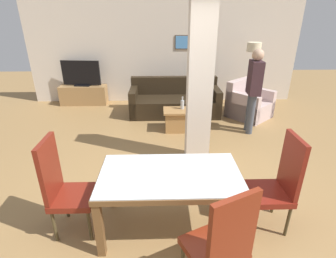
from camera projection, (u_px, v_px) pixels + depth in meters
ground_plane at (170, 225)px, 3.13m from camera, size 18.00×18.00×0.00m
back_wall at (164, 52)px, 7.02m from camera, size 7.20×0.09×2.70m
divider_pillar at (200, 82)px, 3.99m from camera, size 0.37×0.31×2.70m
dining_table at (170, 185)px, 2.90m from camera, size 1.55×0.86×0.73m
dining_chair_near_right at (221, 243)px, 2.14m from camera, size 0.61×0.61×1.15m
dining_chair_head_right at (278, 182)px, 2.92m from camera, size 0.46×0.46×1.15m
dining_chair_head_left at (63, 185)px, 2.86m from camera, size 0.46×0.46×1.15m
sofa at (175, 102)px, 6.47m from camera, size 2.15×0.92×0.85m
armchair at (248, 105)px, 6.27m from camera, size 1.19×1.19×0.86m
coffee_table at (178, 120)px, 5.56m from camera, size 0.60×0.46×0.46m
bottle at (182, 104)px, 5.48m from camera, size 0.08×0.08×0.27m
tv_stand at (84, 95)px, 7.16m from camera, size 1.23×0.40×0.51m
tv_screen at (81, 74)px, 6.92m from camera, size 1.02×0.24×0.67m
floor_lamp at (253, 53)px, 6.48m from camera, size 0.34×0.34×1.65m
standing_person at (254, 86)px, 5.18m from camera, size 0.25×0.40×1.70m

